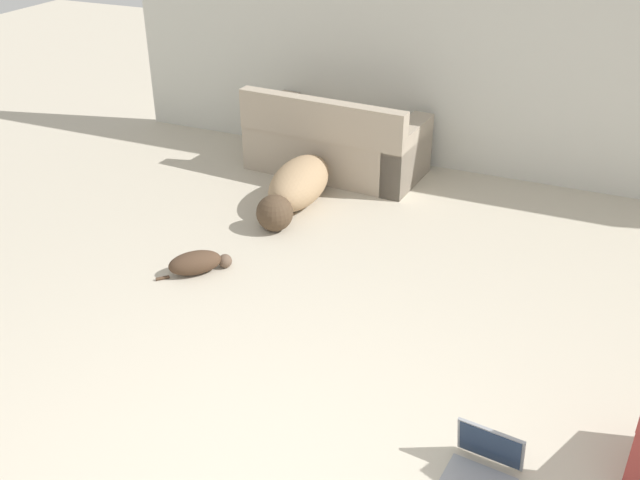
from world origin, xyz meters
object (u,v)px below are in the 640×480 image
object	(u,v)px
dog	(296,187)
cat	(197,263)
couch	(335,144)
laptop_open	(485,461)

from	to	relation	value
dog	cat	size ratio (longest dim) A/B	3.04
couch	cat	bearing A→B (deg)	88.31
dog	couch	bearing A→B (deg)	176.40
dog	laptop_open	world-z (taller)	dog
cat	laptop_open	world-z (taller)	laptop_open
dog	laptop_open	bearing A→B (deg)	39.52
couch	laptop_open	distance (m)	3.92
dog	laptop_open	distance (m)	3.23
couch	cat	distance (m)	2.19
couch	dog	xyz separation A→B (m)	(-0.01, -0.87, -0.08)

